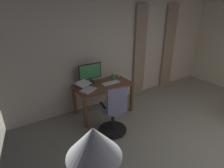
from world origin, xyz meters
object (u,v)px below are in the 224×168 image
(desk, at_px, (103,88))
(mug_tea, at_px, (113,76))
(office_chair, at_px, (114,113))
(computer_monitor, at_px, (90,72))
(floor_lamp, at_px, (95,167))
(computer_keyboard, at_px, (111,83))
(computer_mouse, at_px, (118,76))
(laptop, at_px, (86,87))

(desk, height_order, mug_tea, mug_tea)
(office_chair, distance_m, computer_monitor, 1.12)
(computer_monitor, xyz_separation_m, floor_lamp, (1.29, 2.74, 0.48))
(desk, relative_size, mug_tea, 9.33)
(desk, distance_m, mug_tea, 0.45)
(computer_keyboard, xyz_separation_m, computer_mouse, (-0.38, -0.24, 0.01))
(office_chair, distance_m, floor_lamp, 2.38)
(computer_keyboard, bearing_deg, floor_lamp, 56.20)
(computer_monitor, bearing_deg, mug_tea, 176.48)
(mug_tea, bearing_deg, desk, 26.03)
(mug_tea, bearing_deg, office_chair, 58.50)
(desk, bearing_deg, floor_lamp, 59.46)
(computer_monitor, distance_m, laptop, 0.43)
(office_chair, xyz_separation_m, floor_lamp, (1.28, 1.74, 0.99))
(computer_keyboard, height_order, floor_lamp, floor_lamp)
(desk, xyz_separation_m, mug_tea, (-0.38, -0.18, 0.15))
(office_chair, relative_size, computer_monitor, 1.90)
(desk, bearing_deg, mug_tea, -153.97)
(computer_monitor, relative_size, floor_lamp, 0.31)
(office_chair, height_order, computer_monitor, computer_monitor)
(computer_keyboard, relative_size, mug_tea, 3.06)
(office_chair, xyz_separation_m, computer_mouse, (-0.76, -0.97, 0.27))
(office_chair, bearing_deg, computer_keyboard, 71.60)
(desk, xyz_separation_m, office_chair, (0.21, 0.78, -0.15))
(mug_tea, height_order, floor_lamp, floor_lamp)
(computer_monitor, height_order, mug_tea, computer_monitor)
(laptop, xyz_separation_m, floor_lamp, (1.05, 2.45, 0.68))
(computer_monitor, height_order, laptop, computer_monitor)
(office_chair, bearing_deg, laptop, 116.78)
(computer_monitor, distance_m, floor_lamp, 3.07)
(laptop, xyz_separation_m, mug_tea, (-0.82, -0.26, -0.01))
(office_chair, relative_size, mug_tea, 7.60)
(computer_keyboard, bearing_deg, office_chair, 62.53)
(computer_mouse, relative_size, mug_tea, 0.74)
(laptop, height_order, floor_lamp, floor_lamp)
(office_chair, height_order, computer_mouse, office_chair)
(laptop, distance_m, computer_mouse, 1.02)
(office_chair, xyz_separation_m, laptop, (0.23, -0.71, 0.31))
(computer_monitor, distance_m, computer_mouse, 0.78)
(computer_monitor, relative_size, computer_keyboard, 1.31)
(office_chair, xyz_separation_m, computer_monitor, (-0.01, -1.00, 0.51))
(laptop, bearing_deg, floor_lamp, 40.39)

